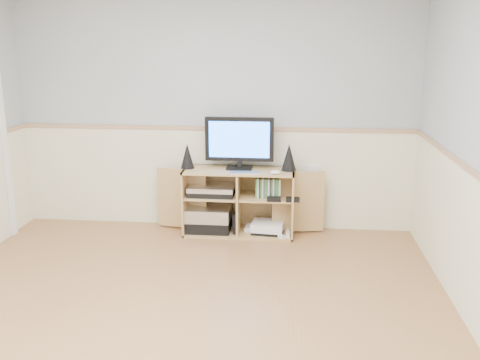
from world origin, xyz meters
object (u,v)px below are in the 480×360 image
Objects in this scene: media_cabinet at (239,200)px; keyboard at (244,173)px; monitor at (239,141)px; game_consoles at (267,227)px.

media_cabinet is 0.38m from keyboard.
monitor reaches higher than media_cabinet.
keyboard reaches higher than media_cabinet.
game_consoles is (0.28, -0.06, -0.86)m from monitor.
media_cabinet is at bearing 103.30° from keyboard.
monitor is 0.90m from game_consoles.
media_cabinet is 0.39m from game_consoles.
keyboard is at bearing -71.33° from media_cabinet.
monitor is at bearing 103.52° from keyboard.
media_cabinet is at bearing 90.00° from monitor.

